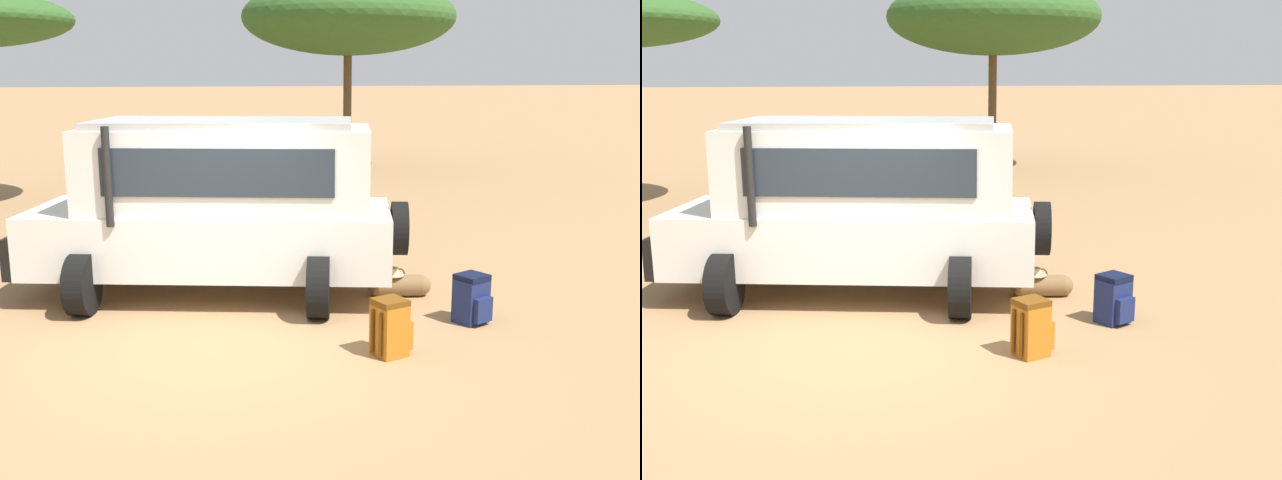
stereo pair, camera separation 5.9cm
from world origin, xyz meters
TOP-DOWN VIEW (x-y plane):
  - ground_plane at (0.00, 0.00)m, footprint 320.00×320.00m
  - safari_vehicle at (0.22, 2.28)m, footprint 5.47×3.47m
  - backpack_beside_front_wheel at (3.17, 0.40)m, footprint 0.46×0.50m
  - backpack_cluster_center at (1.85, -0.45)m, footprint 0.48×0.42m
  - duffel_bag_low_black_case at (2.64, 1.67)m, footprint 0.88×0.40m
  - acacia_tree_centre_back at (5.42, 15.74)m, footprint 6.69×7.00m

SIDE VIEW (x-z plane):
  - ground_plane at x=0.00m, z-range 0.00..0.00m
  - duffel_bag_low_black_case at x=2.64m, z-range -0.04..0.36m
  - backpack_beside_front_wheel at x=3.17m, z-range -0.01..0.61m
  - backpack_cluster_center at x=1.85m, z-range -0.01..0.64m
  - safari_vehicle at x=0.22m, z-range 0.07..2.51m
  - acacia_tree_centre_back at x=5.42m, z-range 1.78..7.69m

